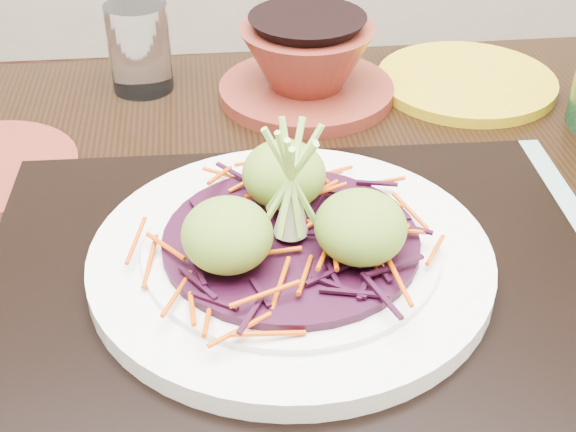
{
  "coord_description": "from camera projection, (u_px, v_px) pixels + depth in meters",
  "views": [
    {
      "loc": [
        0.01,
        -0.51,
        1.1
      ],
      "look_at": [
        0.06,
        -0.05,
        0.77
      ],
      "focal_mm": 50.0,
      "sensor_mm": 36.0,
      "label": 1
    }
  ],
  "objects": [
    {
      "name": "carrot_julienne",
      "position": [
        291.0,
        230.0,
        0.55
      ],
      "size": [
        0.22,
        0.22,
        0.01
      ],
      "primitive_type": null,
      "color": "#C94303",
      "rests_on": "cabbage_bed"
    },
    {
      "name": "placemat",
      "position": [
        291.0,
        290.0,
        0.58
      ],
      "size": [
        0.51,
        0.4,
        0.0
      ],
      "primitive_type": "cube",
      "rotation": [
        0.0,
        0.0,
        -0.02
      ],
      "color": "gray",
      "rests_on": "dining_table"
    },
    {
      "name": "scallion_garnish",
      "position": [
        291.0,
        184.0,
        0.53
      ],
      "size": [
        0.07,
        0.07,
        0.1
      ],
      "primitive_type": null,
      "color": "#96CD52",
      "rests_on": "cabbage_bed"
    },
    {
      "name": "dining_table",
      "position": [
        302.0,
        335.0,
        0.68
      ],
      "size": [
        1.15,
        0.78,
        0.71
      ],
      "rotation": [
        0.0,
        0.0,
        0.02
      ],
      "color": "black",
      "rests_on": "ground"
    },
    {
      "name": "guacamole_scoops",
      "position": [
        291.0,
        211.0,
        0.54
      ],
      "size": [
        0.16,
        0.14,
        0.05
      ],
      "color": "olive",
      "rests_on": "cabbage_bed"
    },
    {
      "name": "white_plate",
      "position": [
        291.0,
        257.0,
        0.57
      ],
      "size": [
        0.28,
        0.28,
        0.02
      ],
      "color": "white",
      "rests_on": "serving_tray"
    },
    {
      "name": "yellow_plate",
      "position": [
        466.0,
        81.0,
        0.86
      ],
      "size": [
        0.22,
        0.22,
        0.01
      ],
      "primitive_type": "cylinder",
      "rotation": [
        0.0,
        0.0,
        0.16
      ],
      "color": "gold",
      "rests_on": "dining_table"
    },
    {
      "name": "water_glass",
      "position": [
        140.0,
        48.0,
        0.83
      ],
      "size": [
        0.08,
        0.08,
        0.09
      ],
      "primitive_type": "cylinder",
      "rotation": [
        0.0,
        0.0,
        -0.19
      ],
      "color": "white",
      "rests_on": "dining_table"
    },
    {
      "name": "terracotta_bowl_set",
      "position": [
        307.0,
        67.0,
        0.82
      ],
      "size": [
        0.19,
        0.19,
        0.08
      ],
      "rotation": [
        0.0,
        0.0,
        0.05
      ],
      "color": "maroon",
      "rests_on": "dining_table"
    },
    {
      "name": "serving_tray",
      "position": [
        291.0,
        278.0,
        0.58
      ],
      "size": [
        0.44,
        0.34,
        0.02
      ],
      "primitive_type": "cube",
      "rotation": [
        0.0,
        0.0,
        -0.02
      ],
      "color": "black",
      "rests_on": "placemat"
    },
    {
      "name": "cabbage_bed",
      "position": [
        291.0,
        240.0,
        0.56
      ],
      "size": [
        0.18,
        0.18,
        0.01
      ],
      "primitive_type": "cylinder",
      "color": "black",
      "rests_on": "white_plate"
    }
  ]
}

